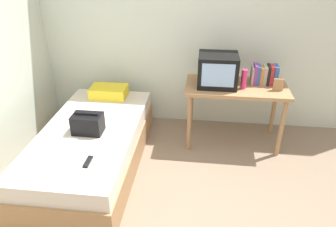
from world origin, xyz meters
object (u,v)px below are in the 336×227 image
object	(u,v)px
desk	(236,93)
magazine	(62,146)
remote_dark	(88,162)
handbag	(88,124)
tv	(218,70)
water_bottle	(244,79)
picture_frame	(278,85)
pillow	(109,92)
remote_silver	(81,120)
book_row	(264,75)
bed	(92,147)

from	to	relation	value
desk	magazine	size ratio (longest dim) A/B	4.00
remote_dark	handbag	bearing A→B (deg)	108.45
tv	remote_dark	bearing A→B (deg)	-132.28
desk	water_bottle	bearing A→B (deg)	-48.83
picture_frame	pillow	distance (m)	2.02
remote_dark	pillow	bearing A→B (deg)	98.21
pillow	remote_silver	xyz separation A→B (m)	(-0.13, -0.64, -0.06)
desk	pillow	world-z (taller)	desk
remote_dark	remote_silver	xyz separation A→B (m)	(-0.33, 0.71, 0.00)
book_row	picture_frame	world-z (taller)	book_row
desk	magazine	distance (m)	1.99
desk	remote_dark	xyz separation A→B (m)	(-1.36, -1.25, -0.17)
remote_silver	magazine	bearing A→B (deg)	-90.72
book_row	picture_frame	size ratio (longest dim) A/B	2.12
book_row	picture_frame	distance (m)	0.23
pillow	remote_dark	bearing A→B (deg)	-81.79
remote_dark	remote_silver	size ratio (longest dim) A/B	1.08
handbag	remote_silver	size ratio (longest dim) A/B	2.08
handbag	desk	bearing A→B (deg)	26.31
desk	remote_dark	size ratio (longest dim) A/B	7.44
bed	remote_silver	world-z (taller)	remote_silver
tv	water_bottle	xyz separation A→B (m)	(0.29, -0.06, -0.07)
water_bottle	pillow	distance (m)	1.66
water_bottle	picture_frame	size ratio (longest dim) A/B	1.61
picture_frame	water_bottle	bearing A→B (deg)	177.42
bed	remote_silver	size ratio (longest dim) A/B	13.89
pillow	magazine	bearing A→B (deg)	-96.97
water_bottle	magazine	world-z (taller)	water_bottle
tv	water_bottle	size ratio (longest dim) A/B	1.98
bed	water_bottle	xyz separation A→B (m)	(1.61, 0.61, 0.63)
handbag	magazine	distance (m)	0.34
bed	remote_dark	world-z (taller)	remote_dark
water_bottle	remote_dark	world-z (taller)	water_bottle
magazine	remote_silver	bearing A→B (deg)	89.28
bed	book_row	size ratio (longest dim) A/B	6.82
tv	desk	bearing A→B (deg)	2.30
desk	tv	xyz separation A→B (m)	(-0.23, -0.01, 0.28)
bed	handbag	bearing A→B (deg)	-75.21
tv	pillow	bearing A→B (deg)	175.34
bed	magazine	xyz separation A→B (m)	(-0.15, -0.35, 0.25)
bed	tv	bearing A→B (deg)	26.97
handbag	magazine	xyz separation A→B (m)	(-0.17, -0.27, -0.10)
desk	remote_dark	world-z (taller)	desk
magazine	pillow	bearing A→B (deg)	83.03
picture_frame	remote_dark	xyz separation A→B (m)	(-1.80, -1.16, -0.33)
desk	picture_frame	distance (m)	0.48
desk	handbag	world-z (taller)	desk
picture_frame	remote_dark	bearing A→B (deg)	-147.13
picture_frame	handbag	world-z (taller)	picture_frame
pillow	desk	bearing A→B (deg)	-3.64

